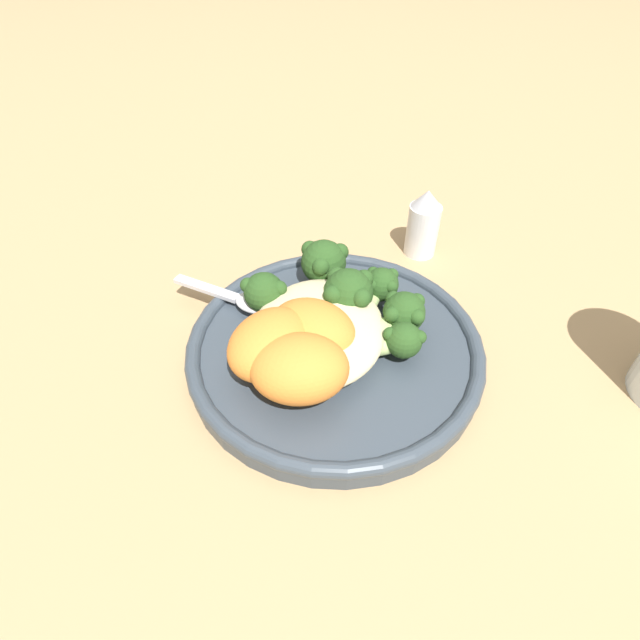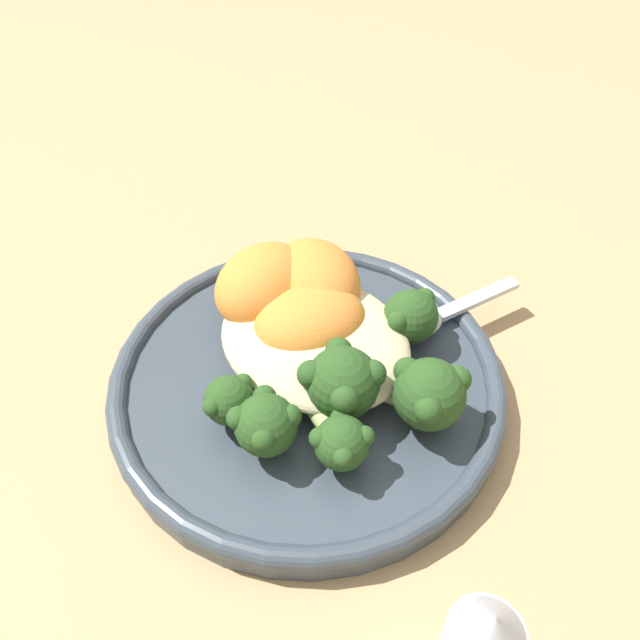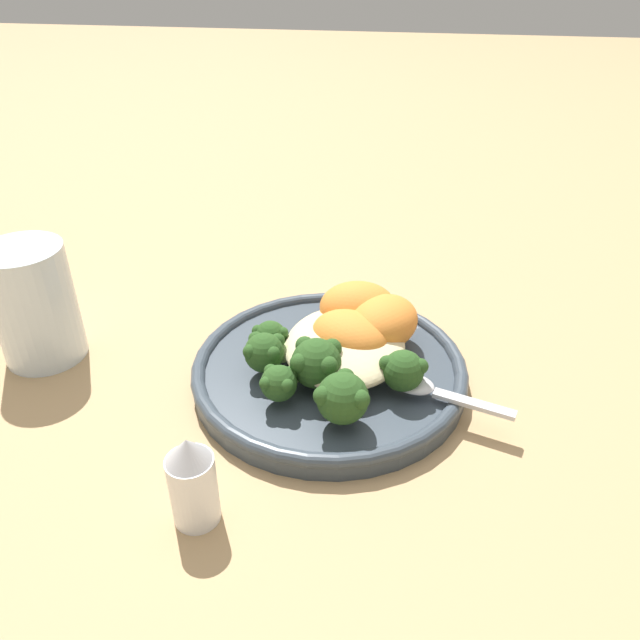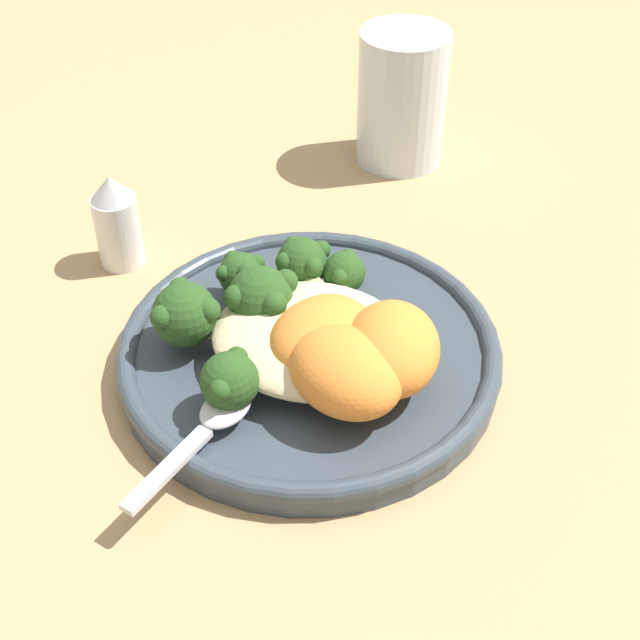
% 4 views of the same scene
% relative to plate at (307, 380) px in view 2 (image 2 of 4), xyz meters
% --- Properties ---
extents(ground_plane, '(4.00, 4.00, 0.00)m').
position_rel_plate_xyz_m(ground_plane, '(0.02, -0.01, -0.01)').
color(ground_plane, tan).
extents(plate, '(0.23, 0.23, 0.02)m').
position_rel_plate_xyz_m(plate, '(0.00, 0.00, 0.00)').
color(plate, '#38424C').
rests_on(plate, ground_plane).
extents(quinoa_mound, '(0.12, 0.10, 0.03)m').
position_rel_plate_xyz_m(quinoa_mound, '(-0.01, 0.01, 0.02)').
color(quinoa_mound, beige).
rests_on(quinoa_mound, plate).
extents(broccoli_stalk_0, '(0.03, 0.08, 0.03)m').
position_rel_plate_xyz_m(broccoli_stalk_0, '(-0.01, -0.04, 0.02)').
color(broccoli_stalk_0, '#ADC675').
rests_on(broccoli_stalk_0, plate).
extents(broccoli_stalk_1, '(0.07, 0.08, 0.03)m').
position_rel_plate_xyz_m(broccoli_stalk_1, '(0.01, -0.04, 0.03)').
color(broccoli_stalk_1, '#ADC675').
rests_on(broccoli_stalk_1, plate).
extents(broccoli_stalk_2, '(0.11, 0.06, 0.03)m').
position_rel_plate_xyz_m(broccoli_stalk_2, '(0.03, -0.02, 0.02)').
color(broccoli_stalk_2, '#ADC675').
rests_on(broccoli_stalk_2, plate).
extents(broccoli_stalk_3, '(0.10, 0.04, 0.04)m').
position_rel_plate_xyz_m(broccoli_stalk_3, '(0.03, -0.01, 0.03)').
color(broccoli_stalk_3, '#ADC675').
rests_on(broccoli_stalk_3, plate).
extents(broccoli_stalk_4, '(0.13, 0.05, 0.04)m').
position_rel_plate_xyz_m(broccoli_stalk_4, '(0.06, 0.02, 0.03)').
color(broccoli_stalk_4, '#ADC675').
rests_on(broccoli_stalk_4, plate).
extents(broccoli_stalk_5, '(0.07, 0.09, 0.03)m').
position_rel_plate_xyz_m(broccoli_stalk_5, '(0.02, 0.05, 0.02)').
color(broccoli_stalk_5, '#ADC675').
rests_on(broccoli_stalk_5, plate).
extents(sweet_potato_chunk_0, '(0.09, 0.08, 0.04)m').
position_rel_plate_xyz_m(sweet_potato_chunk_0, '(-0.03, 0.04, 0.03)').
color(sweet_potato_chunk_0, orange).
rests_on(sweet_potato_chunk_0, plate).
extents(sweet_potato_chunk_1, '(0.06, 0.05, 0.03)m').
position_rel_plate_xyz_m(sweet_potato_chunk_1, '(-0.02, 0.01, 0.03)').
color(sweet_potato_chunk_1, orange).
rests_on(sweet_potato_chunk_1, plate).
extents(sweet_potato_chunk_2, '(0.07, 0.08, 0.04)m').
position_rel_plate_xyz_m(sweet_potato_chunk_2, '(-0.05, 0.02, 0.03)').
color(sweet_potato_chunk_2, orange).
rests_on(sweet_potato_chunk_2, plate).
extents(sweet_potato_chunk_3, '(0.08, 0.08, 0.04)m').
position_rel_plate_xyz_m(sweet_potato_chunk_3, '(-0.01, 0.02, 0.03)').
color(sweet_potato_chunk_3, orange).
rests_on(sweet_potato_chunk_3, plate).
extents(spoon, '(0.05, 0.10, 0.01)m').
position_rel_plate_xyz_m(spoon, '(0.03, 0.08, 0.01)').
color(spoon, silver).
rests_on(spoon, plate).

